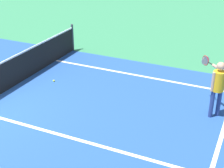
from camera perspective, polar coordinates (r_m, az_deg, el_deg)
The scene contains 4 objects.
line_sideline_right at distance 10.95m, azimuth 17.56°, elevation -1.01°, with size 0.10×11.89×0.01m, color white.
line_center_service at distance 8.27m, azimuth -6.42°, elevation -9.10°, with size 0.10×6.40×0.01m, color white.
player_near at distance 9.10m, azimuth 17.34°, elevation 0.12°, with size 1.00×0.77×1.55m.
tennis_ball_near_net at distance 11.16m, azimuth -9.75°, elevation 0.55°, with size 0.07×0.07×0.07m, color #CCE033.
Camera 1 is at (-5.75, -6.86, 4.69)m, focal length 54.36 mm.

